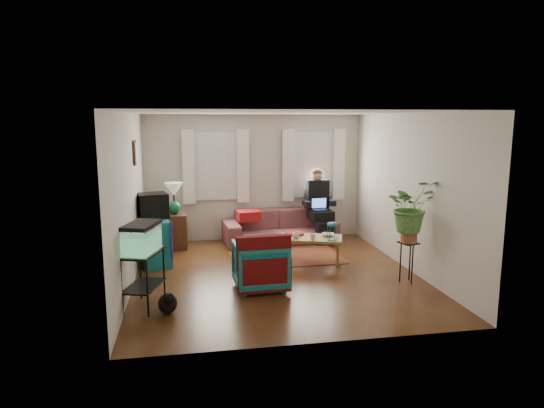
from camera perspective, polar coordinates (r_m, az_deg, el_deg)
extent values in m
cube|color=#4F2B14|center=(7.99, 0.50, -8.29)|extent=(4.50, 5.00, 0.01)
cube|color=white|center=(7.59, 0.54, 10.70)|extent=(4.50, 5.00, 0.01)
cube|color=silver|center=(10.13, -2.07, 3.13)|extent=(4.50, 0.01, 2.60)
cube|color=silver|center=(5.29, 5.49, -3.20)|extent=(4.50, 0.01, 2.60)
cube|color=silver|center=(7.61, -16.39, 0.46)|extent=(0.01, 5.00, 2.60)
cube|color=silver|center=(8.39, 15.82, 1.34)|extent=(0.01, 5.00, 2.60)
cube|color=white|center=(10.00, -6.62, 4.43)|extent=(1.08, 0.04, 1.38)
cube|color=white|center=(10.33, 4.84, 4.63)|extent=(1.08, 0.04, 1.38)
cube|color=white|center=(9.92, -6.59, 4.39)|extent=(1.36, 0.06, 1.50)
cube|color=white|center=(10.25, 4.96, 4.59)|extent=(1.36, 0.06, 1.50)
cube|color=#3D2616|center=(8.37, -15.74, 5.81)|extent=(0.04, 0.32, 0.40)
cube|color=brown|center=(9.10, 1.43, -5.96)|extent=(2.04, 1.65, 0.01)
imported|color=brown|center=(9.90, 0.96, -2.02)|extent=(2.35, 1.07, 0.90)
cube|color=#382715|center=(9.68, -11.33, -3.14)|extent=(0.49, 0.49, 0.68)
cube|color=#115069|center=(8.72, -13.71, -4.26)|extent=(0.64, 0.97, 0.80)
cube|color=black|center=(8.68, -13.86, -0.17)|extent=(0.58, 0.55, 0.43)
cube|color=black|center=(6.75, -14.86, -8.66)|extent=(0.57, 0.77, 0.77)
cube|color=#7FD899|center=(6.59, -15.09, -3.82)|extent=(0.52, 0.70, 0.40)
ellipsoid|color=black|center=(6.57, -12.19, -11.12)|extent=(0.30, 0.41, 0.32)
imported|color=#105961|center=(7.27, -1.43, -6.94)|extent=(0.79, 0.74, 0.78)
cube|color=#9E0A0A|center=(6.94, -0.95, -6.37)|extent=(0.79, 0.21, 0.64)
cube|color=brown|center=(8.63, 4.54, -5.35)|extent=(1.23, 0.92, 0.45)
imported|color=white|center=(8.49, 2.83, -3.68)|extent=(0.16, 0.16, 0.10)
imported|color=beige|center=(8.39, 4.82, -3.88)|extent=(0.13, 0.13, 0.09)
imported|color=white|center=(8.65, 6.59, -3.62)|extent=(0.27, 0.27, 0.05)
cylinder|color=#B21414|center=(8.74, 2.67, -3.47)|extent=(0.43, 0.43, 0.04)
cube|color=black|center=(7.83, 15.65, -6.62)|extent=(0.33, 0.33, 0.64)
imported|color=#599947|center=(7.65, 15.92, -1.17)|extent=(0.87, 0.80, 0.81)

